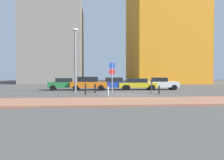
# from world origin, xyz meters

# --- Properties ---
(ground_plane) EXTENTS (120.00, 120.00, 0.00)m
(ground_plane) POSITION_xyz_m (0.00, 0.00, 0.00)
(ground_plane) COLOR #4C4947
(sidewalk_brick) EXTENTS (40.00, 4.47, 0.14)m
(sidewalk_brick) POSITION_xyz_m (0.00, -6.03, 0.07)
(sidewalk_brick) COLOR #9E664C
(sidewalk_brick) RESTS_ON ground
(parked_car_green) EXTENTS (4.02, 2.14, 1.45)m
(parked_car_green) POSITION_xyz_m (-6.40, 6.74, 0.76)
(parked_car_green) COLOR #237238
(parked_car_green) RESTS_ON ground
(parked_car_orange) EXTENTS (4.41, 2.25, 1.61)m
(parked_car_orange) POSITION_xyz_m (-3.52, 6.40, 0.84)
(parked_car_orange) COLOR orange
(parked_car_orange) RESTS_ON ground
(parked_car_blue) EXTENTS (4.47, 2.09, 1.51)m
(parked_car_blue) POSITION_xyz_m (-0.43, 6.66, 0.78)
(parked_car_blue) COLOR #1E389E
(parked_car_blue) RESTS_ON ground
(parked_car_yellow) EXTENTS (4.68, 2.23, 1.39)m
(parked_car_yellow) POSITION_xyz_m (2.40, 6.48, 0.74)
(parked_car_yellow) COLOR gold
(parked_car_yellow) RESTS_ON ground
(parked_car_white) EXTENTS (3.99, 2.16, 1.50)m
(parked_car_white) POSITION_xyz_m (5.38, 6.38, 0.77)
(parked_car_white) COLOR white
(parked_car_white) RESTS_ON ground
(parking_sign_post) EXTENTS (0.60, 0.11, 3.10)m
(parking_sign_post) POSITION_xyz_m (-1.06, 1.91, 1.95)
(parking_sign_post) COLOR gray
(parking_sign_post) RESTS_ON ground
(parking_meter) EXTENTS (0.18, 0.14, 1.36)m
(parking_meter) POSITION_xyz_m (2.78, 0.91, 0.88)
(parking_meter) COLOR #4C4C51
(parking_meter) RESTS_ON ground
(street_lamp) EXTENTS (0.70, 0.36, 6.70)m
(street_lamp) POSITION_xyz_m (-4.84, 2.97, 3.97)
(street_lamp) COLOR gray
(street_lamp) RESTS_ON ground
(traffic_bollard_near) EXTENTS (0.17, 0.17, 0.86)m
(traffic_bollard_near) POSITION_xyz_m (-1.69, -1.43, 0.43)
(traffic_bollard_near) COLOR #B7B7BC
(traffic_bollard_near) RESTS_ON ground
(traffic_bollard_mid) EXTENTS (0.13, 0.13, 1.05)m
(traffic_bollard_mid) POSITION_xyz_m (-3.68, -0.18, 0.52)
(traffic_bollard_mid) COLOR black
(traffic_bollard_mid) RESTS_ON ground
(traffic_bollard_far) EXTENTS (0.18, 0.18, 0.91)m
(traffic_bollard_far) POSITION_xyz_m (-2.78, 2.18, 0.46)
(traffic_bollard_far) COLOR black
(traffic_bollard_far) RESTS_ON ground
(traffic_bollard_edge) EXTENTS (0.13, 0.13, 0.85)m
(traffic_bollard_edge) POSITION_xyz_m (3.29, 0.06, 0.43)
(traffic_bollard_edge) COLOR black
(traffic_bollard_edge) RESTS_ON ground
(building_colorful_midrise) EXTENTS (14.32, 17.96, 27.30)m
(building_colorful_midrise) POSITION_xyz_m (12.68, 29.70, 13.65)
(building_colorful_midrise) COLOR orange
(building_colorful_midrise) RESTS_ON ground
(building_under_construction) EXTENTS (12.12, 11.47, 16.25)m
(building_under_construction) POSITION_xyz_m (-11.40, 28.70, 8.13)
(building_under_construction) COLOR gray
(building_under_construction) RESTS_ON ground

